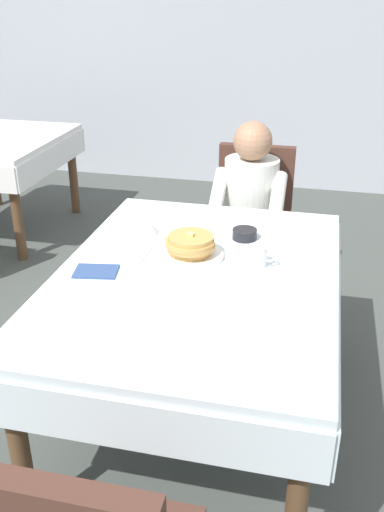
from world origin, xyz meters
The scene contains 14 objects.
ground_plane centered at (0.00, 0.00, 0.00)m, with size 14.00×14.00×0.00m, color #474C47.
back_wall centered at (0.00, 3.40, 1.60)m, with size 12.00×0.16×3.20m, color #B2B7C1.
dining_table_main centered at (0.00, 0.00, 0.65)m, with size 1.12×1.52×0.74m.
chair_diner centered at (0.07, 1.17, 0.53)m, with size 0.44×0.45×0.93m.
diner_person centered at (0.07, 1.01, 0.67)m, with size 0.40×0.43×1.12m.
plate_breakfast centered at (-0.06, 0.13, 0.75)m, with size 0.28×0.28×0.02m, color white.
breakfast_stack centered at (-0.06, 0.13, 0.80)m, with size 0.21×0.21×0.09m.
cup_coffee centered at (0.23, 0.11, 0.78)m, with size 0.11×0.08×0.08m.
bowl_butter centered at (0.14, 0.37, 0.76)m, with size 0.11×0.11×0.04m, color black.
syrup_pitcher centered at (-0.29, 0.33, 0.78)m, with size 0.08×0.08×0.07m.
fork_left_of_plate centered at (-0.25, 0.11, 0.74)m, with size 0.18×0.01×0.01m, color silver.
knife_right_of_plate centered at (0.13, 0.11, 0.74)m, with size 0.20×0.01×0.01m, color silver.
spoon_near_edge centered at (-0.01, -0.23, 0.74)m, with size 0.15×0.01×0.01m, color silver.
napkin_folded centered at (-0.39, -0.09, 0.74)m, with size 0.17×0.12×0.01m, color #334C7F.
Camera 1 is at (0.44, -1.97, 1.79)m, focal length 40.03 mm.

